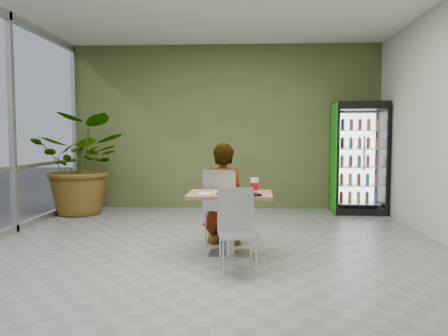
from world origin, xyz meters
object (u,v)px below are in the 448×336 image
(chair_near, at_px, (237,223))
(seated_woman, at_px, (223,205))
(soda_cup, at_px, (254,186))
(beverage_fridge, at_px, (358,158))
(potted_plant, at_px, (83,164))
(dining_table, at_px, (230,211))
(chair_far, at_px, (221,201))
(cafeteria_tray, at_px, (239,194))

(chair_near, distance_m, seated_woman, 1.22)
(chair_near, bearing_deg, soda_cup, 63.72)
(chair_near, xyz_separation_m, beverage_fridge, (2.17, 3.70, 0.51))
(seated_woman, bearing_deg, chair_near, 112.25)
(beverage_fridge, distance_m, potted_plant, 5.05)
(chair_near, distance_m, soda_cup, 0.72)
(dining_table, height_order, potted_plant, potted_plant)
(seated_woman, bearing_deg, dining_table, 112.94)
(chair_far, distance_m, seated_woman, 0.08)
(dining_table, relative_size, potted_plant, 0.54)
(soda_cup, distance_m, potted_plant, 4.08)
(dining_table, distance_m, soda_cup, 0.41)
(chair_near, xyz_separation_m, seated_woman, (-0.20, 1.20, 0.01))
(seated_woman, bearing_deg, chair_far, 78.60)
(beverage_fridge, height_order, potted_plant, beverage_fridge)
(dining_table, bearing_deg, potted_plant, 135.63)
(seated_woman, height_order, potted_plant, potted_plant)
(dining_table, height_order, chair_far, chair_far)
(soda_cup, xyz_separation_m, beverage_fridge, (1.98, 3.09, 0.19))
(dining_table, bearing_deg, cafeteria_tray, -63.98)
(beverage_fridge, xyz_separation_m, potted_plant, (-5.04, -0.40, -0.11))
(dining_table, xyz_separation_m, beverage_fridge, (2.26, 3.11, 0.49))
(beverage_fridge, bearing_deg, potted_plant, -173.27)
(cafeteria_tray, bearing_deg, chair_near, -92.73)
(seated_woman, bearing_deg, soda_cup, 136.44)
(seated_woman, relative_size, beverage_fridge, 0.80)
(chair_far, relative_size, cafeteria_tray, 2.34)
(chair_far, xyz_separation_m, beverage_fridge, (2.40, 2.55, 0.44))
(soda_cup, relative_size, cafeteria_tray, 0.41)
(seated_woman, relative_size, soda_cup, 9.38)
(cafeteria_tray, relative_size, potted_plant, 0.23)
(soda_cup, xyz_separation_m, potted_plant, (-3.06, 2.69, 0.08))
(chair_far, height_order, cafeteria_tray, chair_far)
(dining_table, distance_m, seated_woman, 0.63)
(dining_table, height_order, beverage_fridge, beverage_fridge)
(soda_cup, distance_m, beverage_fridge, 3.67)
(cafeteria_tray, distance_m, beverage_fridge, 3.98)
(dining_table, bearing_deg, chair_near, -81.20)
(soda_cup, bearing_deg, beverage_fridge, 57.39)
(seated_woman, bearing_deg, cafeteria_tray, 117.38)
(cafeteria_tray, bearing_deg, soda_cup, 53.93)
(dining_table, height_order, soda_cup, soda_cup)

